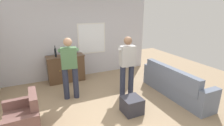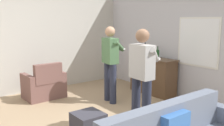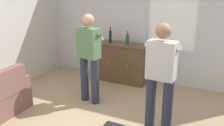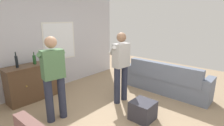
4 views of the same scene
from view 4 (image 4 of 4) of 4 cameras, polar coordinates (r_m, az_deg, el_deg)
ground at (r=3.62m, az=2.45°, el=-19.05°), size 10.40×10.40×0.00m
wall_back_with_window at (r=5.15m, az=-21.13°, el=6.95°), size 5.20×0.15×2.80m
couch at (r=4.96m, az=16.96°, el=-5.73°), size 0.57×2.27×0.86m
sideboard_cabinet at (r=4.79m, az=-24.60°, el=-5.72°), size 1.21×0.49×0.89m
bottle_wine_green at (r=4.69m, az=-24.02°, el=1.06°), size 0.08×0.08×0.30m
bottle_liquor_amber at (r=4.53m, az=-28.71°, el=0.46°), size 0.06×0.06×0.36m
ottoman at (r=3.70m, az=10.01°, el=-14.97°), size 0.44×0.44×0.38m
person_standing_left at (r=3.53m, az=-18.58°, el=-3.78°), size 0.55×0.50×1.68m
person_standing_right at (r=4.10m, az=2.85°, el=-0.43°), size 0.56×0.48×1.68m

